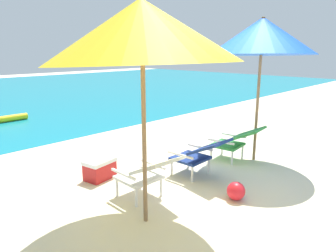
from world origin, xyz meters
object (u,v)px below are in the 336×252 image
Objects in this scene: lounge_chair_left at (147,172)px; beach_umbrella_right at (262,36)px; cooler_box at (100,169)px; lounge_chair_center at (199,153)px; lounge_chair_right at (236,140)px; beach_ball at (236,191)px; beach_umbrella_left at (142,32)px.

lounge_chair_left is 3.04m from beach_umbrella_right.
beach_umbrella_right is at bearing -27.96° from cooler_box.
lounge_chair_center and lounge_chair_right have the same top height.
beach_ball is at bearing -65.69° from cooler_box.
lounge_chair_center is 2.31m from beach_umbrella_left.
lounge_chair_left is 0.35× the size of beach_umbrella_right.
lounge_chair_center is 0.92m from beach_ball.
lounge_chair_left is at bearing -88.63° from cooler_box.
beach_umbrella_left is 1.00× the size of beach_umbrella_right.
cooler_box is (-1.12, 1.09, -0.24)m from lounge_chair_center.
beach_umbrella_right reaches higher than lounge_chair_right.
cooler_box is at bearing 76.84° from beach_umbrella_left.
beach_umbrella_left reaches higher than beach_ball.
beach_umbrella_left is at bearing -134.76° from lounge_chair_left.
beach_umbrella_left is (-1.46, -0.36, 1.75)m from lounge_chair_center.
lounge_chair_right reaches higher than beach_ball.
lounge_chair_left is 1.10m from lounge_chair_center.
beach_umbrella_right is (1.35, -0.22, 1.79)m from lounge_chair_center.
lounge_chair_right is 0.37× the size of beach_umbrella_left.
beach_umbrella_right is 2.69m from beach_ball.
lounge_chair_center is at bearing -0.53° from lounge_chair_left.
beach_umbrella_left is at bearing -172.43° from lounge_chair_right.
beach_ball is at bearing -147.80° from lounge_chair_right.
cooler_box reaches higher than beach_ball.
beach_ball is (0.84, -0.85, -0.28)m from lounge_chair_left.
lounge_chair_right is 3.74× the size of beach_ball.
beach_umbrella_left is at bearing -103.16° from cooler_box.
beach_ball is at bearing -21.74° from beach_umbrella_left.
beach_umbrella_right is 10.19× the size of beach_ball.
beach_ball is at bearing -45.14° from lounge_chair_left.
beach_umbrella_left is 2.41m from beach_ball.
lounge_chair_right is (2.13, -0.03, 0.00)m from lounge_chair_left.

